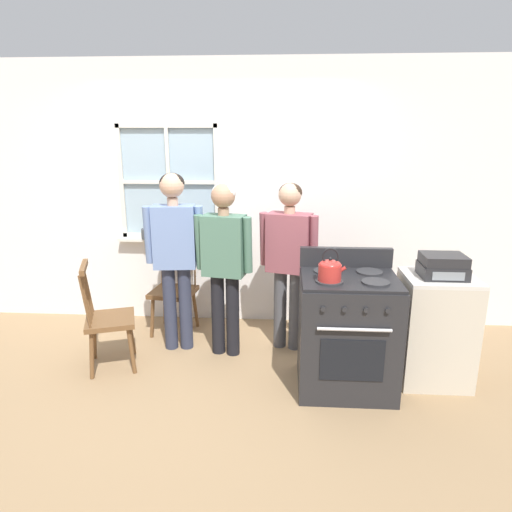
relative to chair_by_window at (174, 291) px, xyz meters
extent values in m
plane|color=#937551|center=(0.48, -1.01, -0.43)|extent=(16.00, 16.00, 0.00)
cube|color=white|center=(-1.67, 0.39, 0.92)|extent=(2.10, 0.06, 2.70)
cube|color=white|center=(2.05, 0.39, 0.92)|extent=(3.26, 0.06, 2.70)
cube|color=white|center=(-0.10, 0.39, 0.02)|extent=(1.04, 0.06, 0.91)
cube|color=white|center=(-0.10, 0.39, 1.95)|extent=(1.04, 0.06, 0.62)
cube|color=silver|center=(-0.10, 0.31, 0.46)|extent=(1.10, 0.10, 0.03)
cube|color=#9EB7C6|center=(-0.10, 0.40, 1.06)|extent=(0.98, 0.01, 1.11)
cube|color=silver|center=(-0.10, 0.37, 1.06)|extent=(0.04, 0.02, 1.17)
cube|color=silver|center=(-0.10, 0.37, 1.06)|extent=(1.04, 0.02, 0.04)
cube|color=silver|center=(-0.59, 0.37, 1.06)|extent=(0.04, 0.03, 1.17)
cube|color=silver|center=(0.40, 0.37, 1.06)|extent=(0.04, 0.03, 1.17)
cube|color=silver|center=(-0.10, 0.37, 1.62)|extent=(1.04, 0.03, 0.04)
cube|color=silver|center=(-0.10, 0.37, 0.49)|extent=(1.04, 0.03, 0.04)
cube|color=brown|center=(0.00, -0.02, 0.00)|extent=(0.47, 0.45, 0.04)
cylinder|color=brown|center=(-0.19, -0.16, -0.23)|extent=(0.07, 0.06, 0.41)
cylinder|color=brown|center=(0.14, -0.20, -0.23)|extent=(0.07, 0.07, 0.41)
cylinder|color=brown|center=(-0.15, 0.16, -0.23)|extent=(0.07, 0.07, 0.41)
cylinder|color=brown|center=(0.19, 0.11, -0.23)|extent=(0.07, 0.06, 0.41)
cylinder|color=brown|center=(-0.16, 0.17, 0.23)|extent=(0.03, 0.07, 0.47)
cylinder|color=brown|center=(-0.07, 0.16, 0.23)|extent=(0.03, 0.07, 0.47)
cylinder|color=brown|center=(0.02, 0.15, 0.23)|extent=(0.03, 0.07, 0.47)
cylinder|color=brown|center=(0.11, 0.13, 0.23)|extent=(0.03, 0.07, 0.47)
cylinder|color=brown|center=(0.20, 0.12, 0.23)|extent=(0.03, 0.07, 0.47)
cube|color=brown|center=(0.02, 0.15, 0.49)|extent=(0.38, 0.09, 0.04)
cube|color=brown|center=(-0.38, -0.75, 0.00)|extent=(0.52, 0.53, 0.04)
cylinder|color=brown|center=(-0.17, -0.86, -0.23)|extent=(0.08, 0.06, 0.41)
cylinder|color=brown|center=(-0.28, -0.54, -0.23)|extent=(0.06, 0.08, 0.41)
cylinder|color=brown|center=(-0.47, -0.97, -0.23)|extent=(0.06, 0.08, 0.41)
cylinder|color=brown|center=(-0.58, -0.65, -0.23)|extent=(0.08, 0.06, 0.41)
cylinder|color=brown|center=(-0.48, -0.98, 0.23)|extent=(0.07, 0.04, 0.47)
cylinder|color=brown|center=(-0.51, -0.89, 0.23)|extent=(0.07, 0.04, 0.47)
cylinder|color=brown|center=(-0.54, -0.81, 0.23)|extent=(0.07, 0.04, 0.47)
cylinder|color=brown|center=(-0.57, -0.72, 0.23)|extent=(0.07, 0.04, 0.47)
cylinder|color=brown|center=(-0.59, -0.64, 0.23)|extent=(0.07, 0.04, 0.47)
cube|color=brown|center=(-0.54, -0.81, 0.49)|extent=(0.16, 0.37, 0.04)
cylinder|color=#2D3347|center=(0.05, -0.37, -0.03)|extent=(0.12, 0.12, 0.80)
cylinder|color=#2D3347|center=(0.19, -0.36, -0.03)|extent=(0.12, 0.12, 0.80)
cube|color=#6B84B7|center=(0.12, -0.37, 0.65)|extent=(0.40, 0.25, 0.56)
cylinder|color=#6B84B7|center=(-0.10, -0.41, 0.67)|extent=(0.09, 0.12, 0.52)
cylinder|color=#6B84B7|center=(0.35, -0.36, 0.67)|extent=(0.09, 0.12, 0.52)
cylinder|color=tan|center=(0.12, -0.37, 0.97)|extent=(0.10, 0.10, 0.07)
sphere|color=tan|center=(0.12, -0.37, 1.11)|extent=(0.21, 0.21, 0.21)
ellipsoid|color=black|center=(0.12, -0.35, 1.13)|extent=(0.22, 0.22, 0.18)
cylinder|color=black|center=(0.51, -0.44, -0.05)|extent=(0.12, 0.12, 0.76)
cylinder|color=black|center=(0.65, -0.46, -0.05)|extent=(0.12, 0.12, 0.76)
cube|color=#4C7560|center=(0.58, -0.45, 0.60)|extent=(0.40, 0.27, 0.54)
cylinder|color=#4C7560|center=(0.36, -0.43, 0.62)|extent=(0.09, 0.12, 0.50)
cylinder|color=#4C7560|center=(0.79, -0.51, 0.62)|extent=(0.09, 0.12, 0.50)
cylinder|color=tan|center=(0.58, -0.45, 0.90)|extent=(0.10, 0.10, 0.07)
sphere|color=tan|center=(0.58, -0.45, 1.04)|extent=(0.21, 0.21, 0.21)
ellipsoid|color=silver|center=(0.58, -0.43, 1.05)|extent=(0.21, 0.21, 0.17)
cylinder|color=#4C4C51|center=(1.08, -0.27, -0.05)|extent=(0.12, 0.12, 0.76)
cylinder|color=#4C4C51|center=(1.22, -0.31, -0.05)|extent=(0.12, 0.12, 0.76)
cube|color=#934C56|center=(1.15, -0.29, 0.59)|extent=(0.43, 0.31, 0.53)
cylinder|color=#934C56|center=(0.92, -0.24, 0.61)|extent=(0.10, 0.13, 0.50)
cylinder|color=#934C56|center=(1.37, -0.37, 0.61)|extent=(0.10, 0.13, 0.50)
cylinder|color=tan|center=(1.15, -0.29, 0.89)|extent=(0.10, 0.10, 0.06)
sphere|color=tan|center=(1.15, -0.29, 1.03)|extent=(0.20, 0.20, 0.20)
ellipsoid|color=#332319|center=(1.15, -0.27, 1.04)|extent=(0.21, 0.21, 0.17)
cube|color=#232326|center=(1.61, -0.95, 0.02)|extent=(0.75, 0.64, 0.90)
cube|color=black|center=(1.61, -0.95, 0.48)|extent=(0.73, 0.61, 0.02)
cylinder|color=#2D2D30|center=(1.45, -1.08, 0.50)|extent=(0.20, 0.20, 0.02)
cylinder|color=#2D2D30|center=(1.78, -1.08, 0.50)|extent=(0.20, 0.20, 0.02)
cylinder|color=#2D2D30|center=(1.45, -0.82, 0.50)|extent=(0.20, 0.20, 0.02)
cylinder|color=#2D2D30|center=(1.78, -0.82, 0.50)|extent=(0.20, 0.20, 0.02)
cube|color=#232326|center=(1.61, -0.66, 0.57)|extent=(0.75, 0.06, 0.16)
cube|color=black|center=(1.61, -1.28, -0.04)|extent=(0.46, 0.01, 0.32)
cylinder|color=silver|center=(1.61, -1.30, 0.21)|extent=(0.52, 0.02, 0.02)
cylinder|color=#232326|center=(1.39, -1.28, 0.36)|extent=(0.04, 0.02, 0.04)
cylinder|color=#232326|center=(1.54, -1.28, 0.36)|extent=(0.04, 0.02, 0.04)
cylinder|color=#232326|center=(1.69, -1.28, 0.36)|extent=(0.04, 0.02, 0.04)
cylinder|color=#232326|center=(1.84, -1.28, 0.36)|extent=(0.04, 0.02, 0.04)
cylinder|color=red|center=(1.45, -1.08, 0.56)|extent=(0.17, 0.17, 0.12)
ellipsoid|color=red|center=(1.45, -1.08, 0.62)|extent=(0.16, 0.16, 0.07)
sphere|color=black|center=(1.45, -1.08, 0.67)|extent=(0.03, 0.03, 0.03)
cylinder|color=red|center=(1.53, -1.08, 0.58)|extent=(0.08, 0.03, 0.07)
torus|color=black|center=(1.45, -1.08, 0.69)|extent=(0.12, 0.01, 0.12)
cylinder|color=#42474C|center=(-0.32, 0.30, 0.53)|extent=(0.15, 0.15, 0.11)
cylinder|color=#33261C|center=(-0.32, 0.30, 0.57)|extent=(0.13, 0.13, 0.01)
cone|color=#286033|center=(-0.30, 0.31, 0.64)|extent=(0.05, 0.04, 0.13)
cone|color=#286033|center=(-0.32, 0.32, 0.61)|extent=(0.04, 0.05, 0.06)
cone|color=#286033|center=(-0.34, 0.31, 0.64)|extent=(0.06, 0.06, 0.12)
cone|color=#286033|center=(-0.34, 0.29, 0.63)|extent=(0.05, 0.04, 0.11)
cone|color=#286033|center=(-0.32, 0.28, 0.61)|extent=(0.04, 0.05, 0.07)
cone|color=#286033|center=(-0.30, 0.28, 0.64)|extent=(0.07, 0.06, 0.14)
cube|color=brown|center=(0.03, 0.24, 0.33)|extent=(0.23, 0.12, 0.26)
torus|color=brown|center=(0.02, 0.16, 0.50)|extent=(0.14, 0.14, 0.01)
cube|color=beige|center=(2.34, -0.80, 0.00)|extent=(0.55, 0.50, 0.87)
cube|color=beige|center=(2.34, -0.80, 0.45)|extent=(0.55, 0.50, 0.03)
cube|color=#232326|center=(2.34, -0.82, 0.52)|extent=(0.34, 0.28, 0.10)
cube|color=#232326|center=(2.34, -0.82, 0.61)|extent=(0.32, 0.27, 0.08)
cube|color=gray|center=(2.34, -0.96, 0.52)|extent=(0.24, 0.01, 0.06)
camera|label=1|loc=(1.12, -4.30, 1.56)|focal=32.00mm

